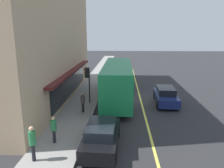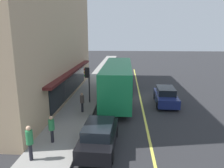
{
  "view_description": "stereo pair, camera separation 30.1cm",
  "coord_description": "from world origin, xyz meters",
  "px_view_note": "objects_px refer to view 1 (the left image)",
  "views": [
    {
      "loc": [
        -20.49,
        1.8,
        6.28
      ],
      "look_at": [
        -0.59,
        2.77,
        1.6
      ],
      "focal_mm": 34.58,
      "sensor_mm": 36.0,
      "label": 1
    },
    {
      "loc": [
        -20.48,
        1.5,
        6.28
      ],
      "look_at": [
        -0.59,
        2.77,
        1.6
      ],
      "focal_mm": 34.58,
      "sensor_mm": 36.0,
      "label": 2
    }
  ],
  "objects_px": {
    "car_silver": "(116,72)",
    "pedestrian_at_corner": "(83,101)",
    "bus": "(118,80)",
    "pedestrian_by_curb": "(32,140)",
    "traffic_light": "(87,77)",
    "car_black": "(102,136)",
    "pedestrian_waiting": "(54,127)",
    "car_navy": "(166,96)"
  },
  "relations": [
    {
      "from": "pedestrian_at_corner",
      "to": "pedestrian_by_curb",
      "type": "xyz_separation_m",
      "value": [
        -6.84,
        1.2,
        0.16
      ]
    },
    {
      "from": "pedestrian_by_curb",
      "to": "car_silver",
      "type": "bearing_deg",
      "value": -8.72
    },
    {
      "from": "pedestrian_waiting",
      "to": "pedestrian_by_curb",
      "type": "distance_m",
      "value": 1.9
    },
    {
      "from": "car_navy",
      "to": "pedestrian_waiting",
      "type": "bearing_deg",
      "value": 135.32
    },
    {
      "from": "car_black",
      "to": "car_navy",
      "type": "bearing_deg",
      "value": -31.97
    },
    {
      "from": "pedestrian_at_corner",
      "to": "pedestrian_by_curb",
      "type": "distance_m",
      "value": 6.94
    },
    {
      "from": "pedestrian_waiting",
      "to": "bus",
      "type": "bearing_deg",
      "value": -21.23
    },
    {
      "from": "car_silver",
      "to": "pedestrian_at_corner",
      "type": "distance_m",
      "value": 15.01
    },
    {
      "from": "bus",
      "to": "pedestrian_at_corner",
      "type": "bearing_deg",
      "value": 145.0
    },
    {
      "from": "car_black",
      "to": "pedestrian_waiting",
      "type": "height_order",
      "value": "pedestrian_waiting"
    },
    {
      "from": "car_navy",
      "to": "pedestrian_waiting",
      "type": "xyz_separation_m",
      "value": [
        -7.92,
        7.83,
        0.37
      ]
    },
    {
      "from": "car_silver",
      "to": "pedestrian_by_curb",
      "type": "height_order",
      "value": "pedestrian_by_curb"
    },
    {
      "from": "car_silver",
      "to": "car_navy",
      "type": "xyz_separation_m",
      "value": [
        -11.94,
        -4.95,
        0.0
      ]
    },
    {
      "from": "traffic_light",
      "to": "pedestrian_at_corner",
      "type": "xyz_separation_m",
      "value": [
        -2.52,
        0.01,
        -1.44
      ]
    },
    {
      "from": "traffic_light",
      "to": "car_navy",
      "type": "bearing_deg",
      "value": -86.76
    },
    {
      "from": "car_black",
      "to": "pedestrian_waiting",
      "type": "bearing_deg",
      "value": 85.3
    },
    {
      "from": "car_silver",
      "to": "pedestrian_waiting",
      "type": "relative_size",
      "value": 2.73
    },
    {
      "from": "bus",
      "to": "traffic_light",
      "type": "bearing_deg",
      "value": 115.71
    },
    {
      "from": "traffic_light",
      "to": "pedestrian_waiting",
      "type": "height_order",
      "value": "traffic_light"
    },
    {
      "from": "car_black",
      "to": "pedestrian_by_curb",
      "type": "relative_size",
      "value": 2.39
    },
    {
      "from": "bus",
      "to": "pedestrian_at_corner",
      "type": "distance_m",
      "value": 4.72
    },
    {
      "from": "car_black",
      "to": "pedestrian_by_curb",
      "type": "xyz_separation_m",
      "value": [
        -1.62,
        3.2,
        0.51
      ]
    },
    {
      "from": "pedestrian_at_corner",
      "to": "pedestrian_by_curb",
      "type": "relative_size",
      "value": 0.87
    },
    {
      "from": "traffic_light",
      "to": "bus",
      "type": "bearing_deg",
      "value": -64.29
    },
    {
      "from": "traffic_light",
      "to": "car_silver",
      "type": "xyz_separation_m",
      "value": [
        12.34,
        -2.12,
        -1.79
      ]
    },
    {
      "from": "car_silver",
      "to": "pedestrian_waiting",
      "type": "height_order",
      "value": "pedestrian_waiting"
    },
    {
      "from": "bus",
      "to": "traffic_light",
      "type": "xyz_separation_m",
      "value": [
        -1.28,
        2.65,
        0.55
      ]
    },
    {
      "from": "bus",
      "to": "pedestrian_waiting",
      "type": "height_order",
      "value": "bus"
    },
    {
      "from": "car_navy",
      "to": "car_silver",
      "type": "bearing_deg",
      "value": 22.52
    },
    {
      "from": "traffic_light",
      "to": "pedestrian_by_curb",
      "type": "bearing_deg",
      "value": 172.64
    },
    {
      "from": "traffic_light",
      "to": "pedestrian_by_curb",
      "type": "distance_m",
      "value": 9.52
    },
    {
      "from": "bus",
      "to": "pedestrian_by_curb",
      "type": "relative_size",
      "value": 6.1
    },
    {
      "from": "car_black",
      "to": "pedestrian_by_curb",
      "type": "height_order",
      "value": "pedestrian_by_curb"
    },
    {
      "from": "car_navy",
      "to": "pedestrian_at_corner",
      "type": "xyz_separation_m",
      "value": [
        -2.92,
        7.08,
        0.35
      ]
    },
    {
      "from": "traffic_light",
      "to": "car_black",
      "type": "distance_m",
      "value": 8.19
    },
    {
      "from": "bus",
      "to": "pedestrian_at_corner",
      "type": "height_order",
      "value": "bus"
    },
    {
      "from": "pedestrian_waiting",
      "to": "pedestrian_by_curb",
      "type": "relative_size",
      "value": 0.88
    },
    {
      "from": "traffic_light",
      "to": "pedestrian_at_corner",
      "type": "relative_size",
      "value": 2.02
    },
    {
      "from": "bus",
      "to": "car_black",
      "type": "xyz_separation_m",
      "value": [
        -9.02,
        0.67,
        -1.24
      ]
    },
    {
      "from": "car_navy",
      "to": "pedestrian_by_curb",
      "type": "xyz_separation_m",
      "value": [
        -9.76,
        8.28,
        0.51
      ]
    },
    {
      "from": "bus",
      "to": "pedestrian_waiting",
      "type": "xyz_separation_m",
      "value": [
        -8.8,
        3.42,
        -0.88
      ]
    },
    {
      "from": "car_silver",
      "to": "pedestrian_at_corner",
      "type": "height_order",
      "value": "pedestrian_at_corner"
    }
  ]
}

